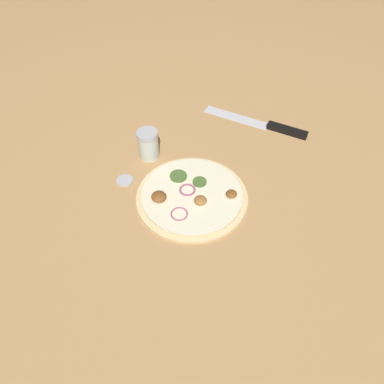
# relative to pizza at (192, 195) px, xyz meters

# --- Properties ---
(ground_plane) EXTENTS (3.00, 3.00, 0.00)m
(ground_plane) POSITION_rel_pizza_xyz_m (0.00, -0.00, -0.01)
(ground_plane) COLOR tan
(pizza) EXTENTS (0.27, 0.27, 0.03)m
(pizza) POSITION_rel_pizza_xyz_m (0.00, 0.00, 0.00)
(pizza) COLOR beige
(pizza) RESTS_ON ground_plane
(knife) EXTENTS (0.11, 0.31, 0.02)m
(knife) POSITION_rel_pizza_xyz_m (0.35, 0.01, -0.00)
(knife) COLOR silver
(knife) RESTS_ON ground_plane
(spice_jar) EXTENTS (0.06, 0.06, 0.08)m
(spice_jar) POSITION_rel_pizza_xyz_m (0.03, 0.18, 0.03)
(spice_jar) COLOR silver
(spice_jar) RESTS_ON ground_plane
(loose_cap) EXTENTS (0.04, 0.04, 0.01)m
(loose_cap) POSITION_rel_pizza_xyz_m (-0.07, 0.16, -0.00)
(loose_cap) COLOR #B2B2B7
(loose_cap) RESTS_ON ground_plane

